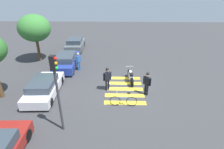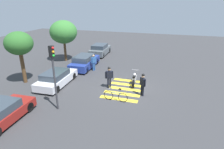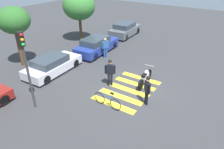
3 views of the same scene
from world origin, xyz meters
The scene contains 14 objects.
ground_plane centered at (0.00, 0.00, 0.00)m, with size 60.00×60.00×0.00m, color #38383A.
police_motorcycle centered at (1.22, -0.55, 0.48)m, with size 2.23×0.62×1.07m.
leaning_bicycle centered at (-2.12, 0.13, 0.39)m, with size 0.46×1.77×1.01m.
officer_on_foot centered at (-0.15, 1.26, 1.06)m, with size 0.43×0.59×1.82m.
officer_by_motorcycle centered at (-0.72, -1.54, 1.02)m, with size 0.51×0.49×1.77m.
pedestrian_bystander centered at (3.39, 4.09, 0.96)m, with size 0.60×0.41×1.68m.
crosswalk_stripes centered at (0.00, 0.00, 0.00)m, with size 4.05×2.82×0.01m.
car_maroon_wagon centered at (-6.56, 5.74, 0.60)m, with size 4.00×1.93×1.23m.
car_white_van centered at (-0.91, 5.71, 0.60)m, with size 4.40×1.99×1.25m.
car_blue_hatchback centered at (3.88, 5.35, 0.67)m, with size 4.59×2.02×1.40m.
car_grey_coupe centered at (9.41, 5.69, 0.69)m, with size 4.20×2.06×1.43m.
traffic_light_pole centered at (-4.32, 3.44, 2.85)m, with size 0.27×0.35×4.24m.
street_tree_mid centered at (-1.27, 8.66, 3.41)m, with size 2.26×2.26×4.43m.
street_tree_far centered at (5.64, 8.66, 3.39)m, with size 3.09×3.09×4.72m.
Camera 2 is at (-13.66, -3.23, 6.63)m, focal length 30.42 mm.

